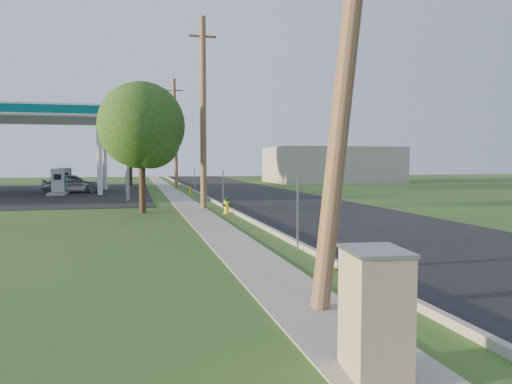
% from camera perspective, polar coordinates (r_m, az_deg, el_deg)
% --- Properties ---
extents(ground_plane, '(140.00, 140.00, 0.00)m').
position_cam_1_polar(ground_plane, '(9.93, 11.23, -10.96)').
color(ground_plane, '#29461C').
rests_on(ground_plane, ground).
extents(road, '(8.00, 120.00, 0.02)m').
position_cam_1_polar(road, '(20.72, 10.86, -3.31)').
color(road, black).
rests_on(road, ground).
extents(curb, '(0.15, 120.00, 0.15)m').
position_cam_1_polar(curb, '(19.40, 0.03, -3.52)').
color(curb, gray).
rests_on(curb, ground).
extents(sidewalk, '(1.50, 120.00, 0.03)m').
position_cam_1_polar(sidewalk, '(19.07, -5.09, -3.84)').
color(sidewalk, '#99978C').
rests_on(sidewalk, ground).
extents(utility_pole_near, '(1.40, 0.32, 9.48)m').
position_cam_1_polar(utility_pole_near, '(8.76, 10.79, 18.89)').
color(utility_pole_near, brown).
rests_on(utility_pole_near, ground).
extents(utility_pole_mid, '(1.40, 0.32, 9.80)m').
position_cam_1_polar(utility_pole_mid, '(26.05, -6.06, 9.03)').
color(utility_pole_mid, brown).
rests_on(utility_pole_mid, ground).
extents(utility_pole_far, '(1.40, 0.32, 9.50)m').
position_cam_1_polar(utility_pole_far, '(43.90, -9.22, 6.60)').
color(utility_pole_far, brown).
rests_on(utility_pole_far, ground).
extents(sign_post_near, '(0.05, 0.04, 2.00)m').
position_cam_1_polar(sign_post_near, '(13.69, 4.80, -2.63)').
color(sign_post_near, gray).
rests_on(sign_post_near, ground).
extents(sign_post_mid, '(0.05, 0.04, 2.00)m').
position_cam_1_polar(sign_post_mid, '(25.12, -3.78, 0.22)').
color(sign_post_mid, gray).
rests_on(sign_post_mid, ground).
extents(sign_post_far, '(0.05, 0.04, 2.00)m').
position_cam_1_polar(sign_post_far, '(37.18, -7.03, 1.30)').
color(sign_post_far, gray).
rests_on(sign_post_far, ground).
extents(fuel_pump_ne, '(1.20, 3.20, 1.90)m').
position_cam_1_polar(fuel_pump_ne, '(39.12, -21.67, 0.78)').
color(fuel_pump_ne, gray).
rests_on(fuel_pump_ne, ground).
extents(fuel_pump_se, '(1.20, 3.20, 1.90)m').
position_cam_1_polar(fuel_pump_se, '(43.08, -20.94, 1.03)').
color(fuel_pump_se, gray).
rests_on(fuel_pump_se, ground).
extents(price_pylon, '(0.34, 2.04, 6.85)m').
position_cam_1_polar(price_pylon, '(31.34, -14.61, 8.90)').
color(price_pylon, gray).
rests_on(price_pylon, ground).
extents(distant_building, '(14.00, 10.00, 4.00)m').
position_cam_1_polar(distant_building, '(58.06, 8.64, 3.10)').
color(distant_building, '#9F9588').
rests_on(distant_building, ground).
extents(tree_verge, '(4.08, 4.08, 6.18)m').
position_cam_1_polar(tree_verge, '(24.15, -12.71, 7.07)').
color(tree_verge, '#362616').
rests_on(tree_verge, ground).
extents(tree_lot, '(5.14, 5.14, 7.80)m').
position_cam_1_polar(tree_lot, '(49.75, -14.07, 6.43)').
color(tree_lot, '#362616').
rests_on(tree_lot, ground).
extents(hydrant_near, '(0.37, 0.33, 0.72)m').
position_cam_1_polar(hydrant_near, '(11.46, 8.35, -7.16)').
color(hydrant_near, yellow).
rests_on(hydrant_near, ground).
extents(hydrant_mid, '(0.40, 0.36, 0.77)m').
position_cam_1_polar(hydrant_mid, '(23.44, -3.39, -1.55)').
color(hydrant_mid, yellow).
rests_on(hydrant_mid, ground).
extents(hydrant_far, '(0.35, 0.31, 0.67)m').
position_cam_1_polar(hydrant_far, '(37.71, -7.58, 0.31)').
color(hydrant_far, yellow).
rests_on(hydrant_far, ground).
extents(utility_cabinet, '(0.75, 0.93, 1.49)m').
position_cam_1_polar(utility_cabinet, '(6.03, 13.42, -13.28)').
color(utility_cabinet, tan).
rests_on(utility_cabinet, ground).
extents(car_silver, '(4.64, 2.52, 1.50)m').
position_cam_1_polar(car_silver, '(40.91, -20.30, 0.96)').
color(car_silver, '#9D9FA5').
rests_on(car_silver, ground).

